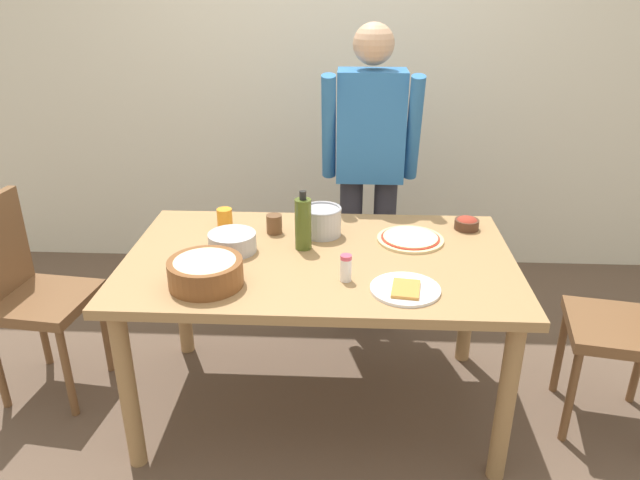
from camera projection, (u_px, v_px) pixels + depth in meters
name	position (u px, v px, depth m)	size (l,w,h in m)	color
ground	(319.00, 403.00, 2.80)	(8.00, 8.00, 0.00)	brown
wall_back	(333.00, 66.00, 3.73)	(5.60, 0.10, 2.60)	silver
dining_table	(319.00, 276.00, 2.53)	(1.60, 0.96, 0.76)	#A37A4C
person_cook	(370.00, 162.00, 3.10)	(0.49, 0.25, 1.62)	#2D2D38
chair_wooden_left	(26.00, 287.00, 2.70)	(0.44, 0.44, 0.95)	brown
chair_wooden_right	(640.00, 317.00, 2.47)	(0.47, 0.47, 0.95)	brown
pizza_raw_on_board	(410.00, 239.00, 2.63)	(0.29, 0.29, 0.02)	beige
plate_with_slice	(405.00, 289.00, 2.21)	(0.26, 0.26, 0.02)	white
popcorn_bowl	(205.00, 270.00, 2.24)	(0.28, 0.28, 0.11)	brown
mixing_bowl_steel	(232.00, 242.00, 2.52)	(0.20, 0.20, 0.08)	#B7B7BC
small_sauce_bowl	(467.00, 223.00, 2.74)	(0.11, 0.11, 0.06)	#4C2D1E
olive_oil_bottle	(303.00, 223.00, 2.51)	(0.07, 0.07, 0.26)	#47561E
steel_pot	(322.00, 221.00, 2.66)	(0.17, 0.17, 0.13)	#B7B7BC
cup_orange	(225.00, 218.00, 2.76)	(0.07, 0.07, 0.09)	orange
cup_small_brown	(274.00, 224.00, 2.69)	(0.07, 0.07, 0.09)	brown
salt_shaker	(346.00, 268.00, 2.27)	(0.04, 0.04, 0.11)	white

